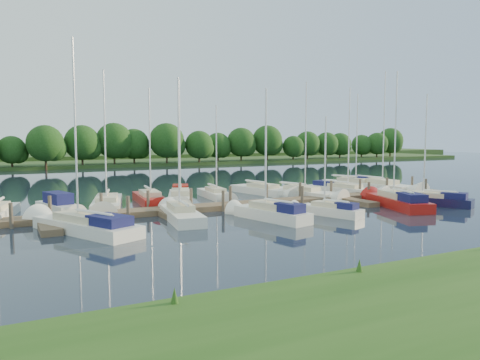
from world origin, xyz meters
name	(u,v)px	position (x,y,z in m)	size (l,w,h in m)	color
ground	(315,222)	(0.00, 0.00, 0.00)	(260.00, 260.00, 0.00)	#182230
dock	(261,205)	(0.00, 7.31, 0.20)	(40.00, 6.00, 0.40)	#4F3D2C
mooring_pilings	(254,198)	(0.00, 8.43, 0.60)	(38.24, 2.84, 2.00)	#473D33
far_shore	(100,162)	(0.00, 75.00, 0.30)	(180.00, 30.00, 0.60)	#24451A
distant_hill	(81,156)	(0.00, 100.00, 0.70)	(220.00, 40.00, 1.40)	#334C21
treeline	(135,145)	(4.18, 62.21, 4.00)	(146.26, 9.71, 8.29)	#38281C
motorboat	(59,208)	(-14.67, 11.84, 0.38)	(2.92, 5.70, 1.89)	white
sailboat_n_2	(107,205)	(-11.12, 12.20, 0.27)	(3.90, 8.88, 11.11)	white
sailboat_n_3	(150,201)	(-7.37, 13.12, 0.28)	(2.49, 7.85, 10.02)	#A3130F
sailboat_n_4	(180,199)	(-4.79, 12.83, 0.33)	(4.32, 8.33, 10.74)	white
sailboat_n_5	(216,195)	(-0.99, 13.87, 0.27)	(2.12, 6.87, 8.78)	white
sailboat_n_6	(264,191)	(4.46, 14.52, 0.27)	(3.43, 8.52, 10.67)	white
sailboat_n_7	(303,195)	(6.41, 10.62, 0.27)	(4.04, 8.69, 10.99)	white
sailboat_n_8	(344,190)	(11.92, 11.35, 0.31)	(3.91, 8.60, 10.76)	white
sailboat_n_9	(353,186)	(15.70, 14.40, 0.28)	(4.37, 8.22, 10.65)	white
sailboat_n_10	(379,187)	(17.10, 12.03, 0.33)	(3.17, 10.19, 12.77)	white
sailboat_s_0	(83,227)	(-14.26, 3.57, 0.33)	(5.50, 9.09, 11.81)	white
sailboat_s_1	(180,216)	(-7.68, 4.86, 0.28)	(2.75, 7.84, 10.03)	white
sailboat_s_2	(270,215)	(-2.28, 2.03, 0.34)	(3.02, 7.12, 9.30)	white
sailboat_s_3	(328,211)	(2.42, 1.71, 0.32)	(2.86, 5.66, 7.43)	white
sailboat_s_4	(396,203)	(9.75, 2.39, 0.34)	(4.26, 8.77, 11.29)	#A3130F
sailboat_s_5	(428,201)	(13.08, 2.11, 0.32)	(4.61, 7.12, 9.49)	#101237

